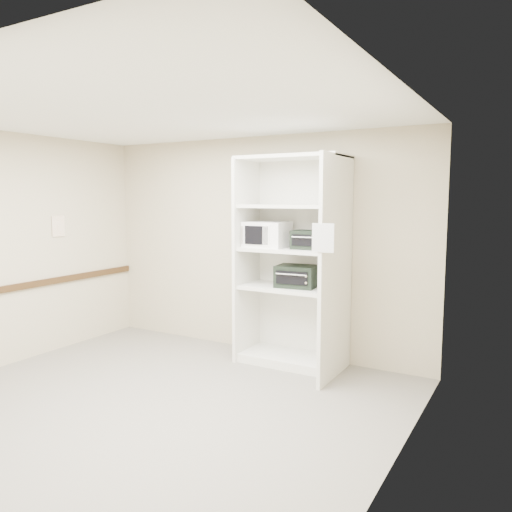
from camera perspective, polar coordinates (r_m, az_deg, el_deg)
The scene contains 12 objects.
floor at distance 5.03m, azimuth -11.55°, elevation -16.22°, with size 4.50×4.00×0.01m, color slate.
ceiling at distance 4.70m, azimuth -12.34°, elevation 15.76°, with size 4.50×4.00×0.01m, color white.
wall_back at distance 6.30m, azimuth 0.24°, elevation 1.24°, with size 4.50×0.02×2.70m, color tan.
wall_left at distance 6.39m, azimuth -27.18°, elevation 0.58°, with size 0.02×4.00×2.70m, color tan.
wall_right at distance 3.61m, azimuth 15.88°, elevation -3.07°, with size 0.02×4.00×2.70m, color tan.
shelving_unit at distance 5.76m, azimuth 4.55°, elevation -1.48°, with size 1.24×0.92×2.42m.
microwave at distance 5.87m, azimuth 1.26°, elevation 2.49°, with size 0.50×0.38×0.30m, color white.
toaster_oven_upper at distance 5.64m, azimuth 6.13°, elevation 1.85°, with size 0.37×0.28×0.21m, color black.
toaster_oven_lower at distance 5.78m, azimuth 4.68°, elevation -2.32°, with size 0.45×0.34×0.25m, color black.
paper_sign at distance 4.91m, azimuth 7.66°, elevation 2.06°, with size 0.22×0.01×0.28m, color white.
chair_rail at distance 6.43m, azimuth -26.86°, elevation -3.41°, with size 0.04×3.98×0.08m, color #362210.
wall_poster at distance 6.83m, azimuth -21.66°, elevation 3.19°, with size 0.01×0.19×0.26m, color white.
Camera 1 is at (3.09, -3.46, 1.94)m, focal length 35.00 mm.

